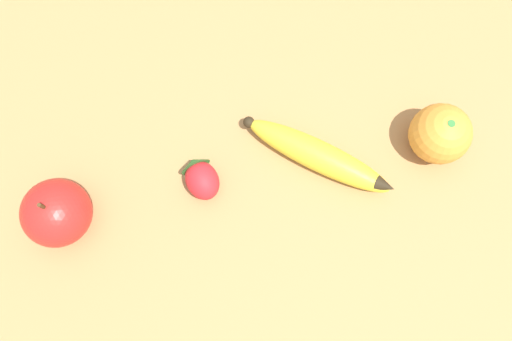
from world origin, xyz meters
The scene contains 5 objects.
ground_plane centered at (0.00, 0.00, 0.00)m, with size 3.00×3.00×0.00m, color #A87A47.
banana centered at (0.00, -0.11, 0.02)m, with size 0.21×0.04×0.04m.
orange centered at (-0.12, -0.20, 0.04)m, with size 0.07×0.07×0.07m.
strawberry centered at (0.11, -0.02, 0.02)m, with size 0.07×0.06×0.04m.
apple centered at (0.24, 0.09, 0.04)m, with size 0.08×0.08×0.09m.
Camera 1 is at (-0.01, 0.07, 0.61)m, focal length 35.00 mm.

